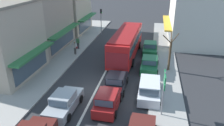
# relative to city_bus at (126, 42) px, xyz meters

# --- Properties ---
(ground_plane) EXTENTS (140.00, 140.00, 0.00)m
(ground_plane) POSITION_rel_city_bus_xyz_m (-1.56, -8.93, -1.88)
(ground_plane) COLOR #2D2D30
(lane_centre_line) EXTENTS (0.20, 28.00, 0.01)m
(lane_centre_line) POSITION_rel_city_bus_xyz_m (-1.56, -4.93, -1.88)
(lane_centre_line) COLOR silver
(lane_centre_line) RESTS_ON ground
(sidewalk_left) EXTENTS (5.20, 44.00, 0.14)m
(sidewalk_left) POSITION_rel_city_bus_xyz_m (-8.36, -2.93, -1.81)
(sidewalk_left) COLOR #A39E96
(sidewalk_left) RESTS_ON ground
(kerb_right) EXTENTS (2.80, 44.00, 0.12)m
(kerb_right) POSITION_rel_city_bus_xyz_m (4.64, -2.93, -1.82)
(kerb_right) COLOR #A39E96
(kerb_right) RESTS_ON ground
(shopfront_mid_block) EXTENTS (7.30, 9.21, 8.59)m
(shopfront_mid_block) POSITION_rel_city_bus_xyz_m (-11.74, 0.88, 2.41)
(shopfront_mid_block) COLOR gray
(shopfront_mid_block) RESTS_ON ground
(shopfront_far_end) EXTENTS (7.82, 8.12, 8.35)m
(shopfront_far_end) POSITION_rel_city_bus_xyz_m (-11.74, 9.95, 2.29)
(shopfront_far_end) COLOR #B2A38E
(shopfront_far_end) RESTS_ON ground
(building_right_far) EXTENTS (9.82, 10.98, 7.73)m
(building_right_far) POSITION_rel_city_bus_xyz_m (9.92, 8.12, 1.98)
(building_right_far) COLOR silver
(building_right_far) RESTS_ON ground
(city_bus) EXTENTS (3.09, 10.96, 3.23)m
(city_bus) POSITION_rel_city_bus_xyz_m (0.00, 0.00, 0.00)
(city_bus) COLOR red
(city_bus) RESTS_ON ground
(hatchback_adjacent_lane_trail) EXTENTS (1.87, 3.73, 1.54)m
(hatchback_adjacent_lane_trail) POSITION_rel_city_bus_xyz_m (0.07, -11.35, -1.17)
(hatchback_adjacent_lane_trail) COLOR maroon
(hatchback_adjacent_lane_trail) RESTS_ON ground
(sedan_behind_bus_mid) EXTENTS (1.98, 4.24, 1.47)m
(sedan_behind_bus_mid) POSITION_rel_city_bus_xyz_m (-3.19, -12.13, -1.22)
(sedan_behind_bus_mid) COLOR #9EA3A8
(sedan_behind_bus_mid) RESTS_ON ground
(sedan_behind_bus_near) EXTENTS (1.93, 4.22, 1.47)m
(sedan_behind_bus_near) POSITION_rel_city_bus_xyz_m (0.16, -8.20, -1.22)
(sedan_behind_bus_near) COLOR black
(sedan_behind_bus_near) RESTS_ON ground
(parked_wagon_kerb_second) EXTENTS (1.94, 4.50, 1.58)m
(parked_wagon_kerb_second) POSITION_rel_city_bus_xyz_m (3.19, -8.85, -1.14)
(parked_wagon_kerb_second) COLOR silver
(parked_wagon_kerb_second) RESTS_ON ground
(parked_sedan_kerb_third) EXTENTS (1.94, 4.22, 1.47)m
(parked_sedan_kerb_third) POSITION_rel_city_bus_xyz_m (3.00, -3.39, -1.22)
(parked_sedan_kerb_third) COLOR #1E6638
(parked_sedan_kerb_third) RESTS_ON ground
(parked_sedan_kerb_rear) EXTENTS (1.92, 4.21, 1.47)m
(parked_sedan_kerb_rear) POSITION_rel_city_bus_xyz_m (2.88, 1.88, -1.22)
(parked_sedan_kerb_rear) COLOR #1E6638
(parked_sedan_kerb_rear) RESTS_ON ground
(traffic_light_downstreet) EXTENTS (0.33, 0.24, 4.20)m
(traffic_light_downstreet) POSITION_rel_city_bus_xyz_m (-5.40, 9.26, 0.97)
(traffic_light_downstreet) COLOR gray
(traffic_light_downstreet) RESTS_ON ground
(directional_road_sign) EXTENTS (0.10, 1.40, 3.60)m
(directional_road_sign) POSITION_rel_city_bus_xyz_m (4.17, -11.49, 0.82)
(directional_road_sign) COLOR gray
(directional_road_sign) RESTS_ON ground
(street_tree_right) EXTENTS (1.61, 1.61, 4.21)m
(street_tree_right) POSITION_rel_city_bus_xyz_m (5.01, -3.31, 0.10)
(street_tree_right) COLOR brown
(street_tree_right) RESTS_ON ground
(pedestrian_with_handbag_near) EXTENTS (0.65, 0.40, 1.63)m
(pedestrian_with_handbag_near) POSITION_rel_city_bus_xyz_m (-6.38, -0.80, -0.81)
(pedestrian_with_handbag_near) COLOR #4C4742
(pedestrian_with_handbag_near) RESTS_ON sidewalk_left
(pedestrian_browsing_midblock) EXTENTS (0.54, 0.34, 1.63)m
(pedestrian_browsing_midblock) POSITION_rel_city_bus_xyz_m (-6.70, 1.25, -0.81)
(pedestrian_browsing_midblock) COLOR #333338
(pedestrian_browsing_midblock) RESTS_ON sidewalk_left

